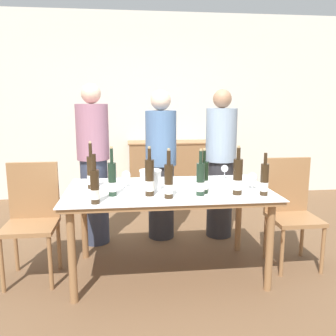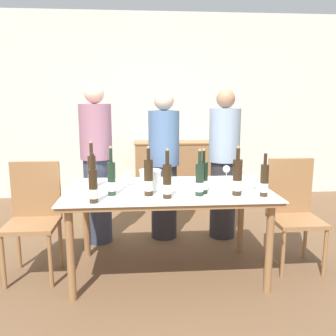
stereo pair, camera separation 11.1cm
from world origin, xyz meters
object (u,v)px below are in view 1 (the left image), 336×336
wine_bottle_7 (95,187)px  wine_bottle_3 (204,178)px  wine_bottle_8 (200,180)px  wine_glass_0 (252,178)px  ice_bucket (151,179)px  wine_bottle_1 (238,178)px  wine_bottle_0 (264,180)px  person_guest_right (220,165)px  wine_bottle_5 (169,182)px  wine_glass_2 (225,169)px  person_host (94,166)px  sideboard_cabinet (171,170)px  wine_glass_1 (126,176)px  chair_left_end (32,213)px  dining_table (168,197)px  wine_bottle_6 (91,173)px  wine_bottle_2 (112,180)px  wine_bottle_4 (150,179)px  person_guest_left (161,166)px  chair_right_end (290,205)px  wine_glass_3 (238,170)px

wine_bottle_7 → wine_bottle_3: bearing=13.4°
wine_bottle_8 → wine_glass_0: wine_bottle_8 is taller
ice_bucket → wine_bottle_1: wine_bottle_1 is taller
wine_bottle_0 → person_guest_right: 1.11m
wine_bottle_5 → wine_glass_2: size_ratio=2.83×
person_host → wine_bottle_3: bearing=-44.8°
sideboard_cabinet → wine_bottle_5: 2.75m
wine_glass_1 → chair_left_end: bearing=-179.1°
dining_table → person_host: (-0.69, 0.78, 0.15)m
wine_bottle_5 → person_host: (-0.66, 1.07, -0.05)m
chair_left_end → wine_bottle_6: bearing=0.5°
wine_bottle_2 → wine_glass_1: wine_bottle_2 is taller
wine_bottle_4 → wine_glass_0: wine_bottle_4 is taller
wine_bottle_7 → person_guest_left: (0.60, 1.22, -0.08)m
wine_bottle_5 → person_host: bearing=121.6°
chair_right_end → person_host: 1.98m
dining_table → wine_glass_3: 0.79m
wine_bottle_8 → person_host: bearing=132.0°
wine_bottle_0 → person_guest_left: (-0.71, 1.14, -0.07)m
wine_bottle_2 → wine_bottle_6: 0.32m
wine_bottle_6 → chair_left_end: wine_bottle_6 is taller
wine_bottle_0 → ice_bucket: bearing=163.3°
wine_bottle_2 → dining_table: bearing=20.6°
wine_glass_2 → person_guest_left: size_ratio=0.08×
wine_bottle_6 → wine_glass_2: wine_bottle_6 is taller
wine_glass_2 → person_host: bearing=160.2°
wine_bottle_0 → wine_bottle_7: size_ratio=0.93×
ice_bucket → wine_glass_3: ice_bucket is taller
wine_glass_0 → wine_glass_2: 0.43m
ice_bucket → wine_glass_2: bearing=25.8°
wine_bottle_6 → wine_glass_0: wine_bottle_6 is taller
wine_glass_0 → wine_bottle_8: bearing=-162.8°
person_guest_right → wine_bottle_2: bearing=-138.9°
wine_bottle_3 → wine_bottle_1: bearing=-16.1°
wine_glass_3 → wine_bottle_0: bearing=-88.0°
wine_bottle_8 → wine_glass_1: 0.67m
wine_bottle_7 → chair_left_end: size_ratio=0.37×
wine_bottle_4 → ice_bucket: bearing=83.6°
wine_bottle_4 → person_host: bearing=117.9°
wine_bottle_4 → person_guest_left: (0.19, 1.05, -0.09)m
wine_bottle_8 → ice_bucket: bearing=151.3°
wine_bottle_5 → wine_bottle_8: bearing=11.6°
wine_glass_1 → chair_right_end: chair_right_end is taller
wine_bottle_5 → chair_right_end: (1.18, 0.38, -0.34)m
dining_table → person_host: bearing=131.4°
wine_bottle_5 → wine_glass_3: bearing=39.1°
wine_bottle_5 → person_host: size_ratio=0.23×
wine_bottle_6 → wine_bottle_5: bearing=-32.0°
dining_table → person_guest_right: bearing=50.5°
wine_glass_1 → wine_bottle_4: bearing=-59.0°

